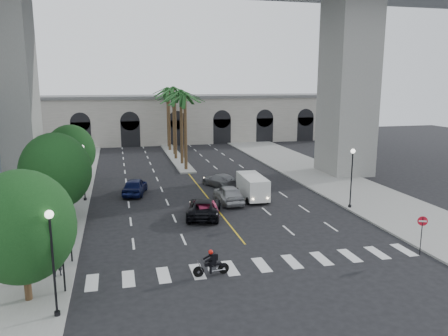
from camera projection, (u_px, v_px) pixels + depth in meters
ground at (254, 256)px, 28.18m from camera, size 140.00×140.00×0.00m
sidewalk_left at (43, 206)px, 38.91m from camera, size 8.00×100.00×0.15m
sidewalk_right at (346, 187)px, 45.97m from camera, size 8.00×100.00×0.15m
median at (175, 157)px, 64.33m from camera, size 2.00×24.00×0.20m
pier_building at (163, 119)px, 79.69m from camera, size 71.00×10.50×8.50m
bridge at (224, 10)px, 46.29m from camera, size 75.00×13.00×26.00m
palm_a at (185, 97)px, 53.05m from camera, size 3.20×3.20×10.30m
palm_b at (181, 94)px, 56.82m from camera, size 3.20×3.20×10.60m
palm_c at (175, 97)px, 60.65m from camera, size 3.20×3.20×10.10m
palm_d at (173, 91)px, 64.39m from camera, size 3.20×3.20×10.90m
palm_e at (168, 93)px, 68.23m from camera, size 3.20×3.20×10.40m
palm_f at (167, 91)px, 72.06m from camera, size 3.20×3.20×10.70m
street_tree_near at (22, 227)px, 21.47m from camera, size 5.20×5.20×6.89m
street_tree_mid at (56, 171)px, 33.81m from camera, size 5.44×5.44×7.21m
street_tree_far at (71, 151)px, 45.30m from camera, size 5.04×5.04×6.68m
lamp_post_left_near at (52, 255)px, 20.11m from camera, size 0.40×0.40×5.35m
lamp_post_left_far at (83, 168)px, 40.09m from camera, size 0.40×0.40×5.35m
lamp_post_right at (352, 173)px, 37.84m from camera, size 0.40×0.40×5.35m
traffic_signal_near at (62, 249)px, 22.65m from camera, size 0.25×0.18×3.65m
traffic_signal_far at (70, 225)px, 26.46m from camera, size 0.25×0.18×3.65m
motorcycle_rider at (212, 264)px, 25.23m from camera, size 2.17×0.59×1.56m
car_a at (229, 194)px, 40.21m from camera, size 2.11×4.98×1.68m
car_b at (204, 208)px, 36.38m from camera, size 1.70×4.28×1.39m
car_c at (204, 207)px, 36.18m from camera, size 3.91×6.01×1.54m
car_d at (220, 180)px, 46.31m from camera, size 3.70×5.30×1.42m
car_e at (135, 186)px, 43.16m from camera, size 2.99×5.20×1.67m
cargo_van at (253, 186)px, 41.45m from camera, size 2.26×5.30×2.23m
pedestrian_a at (57, 262)px, 24.77m from camera, size 0.71×0.59×1.67m
pedestrian_b at (2, 230)px, 29.96m from camera, size 1.01×0.86×1.80m
do_not_enter_sign at (422, 227)px, 27.97m from camera, size 0.59×0.29×2.59m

